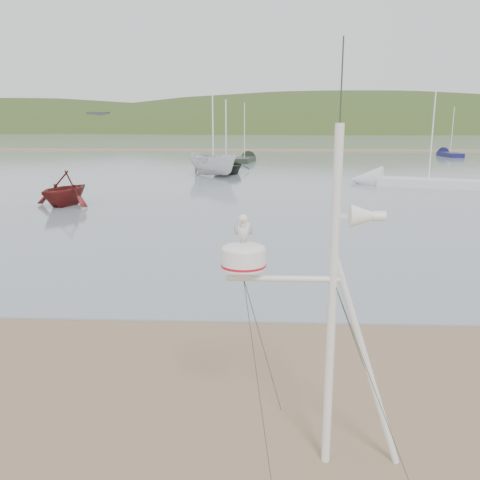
{
  "coord_description": "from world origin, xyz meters",
  "views": [
    {
      "loc": [
        1.98,
        -5.88,
        4.07
      ],
      "look_at": [
        1.67,
        1.0,
        2.47
      ],
      "focal_mm": 38.0,
      "sensor_mm": 36.0,
      "label": 1
    }
  ],
  "objects_px": {
    "mast_rig": "(324,374)",
    "boat_dark": "(226,140)",
    "boat_red": "(63,172)",
    "sailboat_dark_mid": "(247,159)",
    "sailboat_white_near": "(391,181)",
    "boat_white": "(213,143)",
    "sailboat_blue_far": "(445,154)"
  },
  "relations": [
    {
      "from": "mast_rig",
      "to": "boat_dark",
      "type": "relative_size",
      "value": 0.93
    },
    {
      "from": "boat_red",
      "to": "sailboat_white_near",
      "type": "bearing_deg",
      "value": 44.07
    },
    {
      "from": "mast_rig",
      "to": "sailboat_blue_far",
      "type": "xyz_separation_m",
      "value": [
        21.83,
        59.17,
        -0.89
      ]
    },
    {
      "from": "boat_dark",
      "to": "sailboat_white_near",
      "type": "distance_m",
      "value": 13.98
    },
    {
      "from": "sailboat_blue_far",
      "to": "mast_rig",
      "type": "bearing_deg",
      "value": -110.25
    },
    {
      "from": "boat_dark",
      "to": "sailboat_white_near",
      "type": "xyz_separation_m",
      "value": [
        11.43,
        -7.69,
        -2.39
      ]
    },
    {
      "from": "sailboat_white_near",
      "to": "sailboat_dark_mid",
      "type": "bearing_deg",
      "value": 115.7
    },
    {
      "from": "mast_rig",
      "to": "sailboat_dark_mid",
      "type": "bearing_deg",
      "value": 92.76
    },
    {
      "from": "boat_white",
      "to": "sailboat_blue_far",
      "type": "bearing_deg",
      "value": -2.81
    },
    {
      "from": "mast_rig",
      "to": "sailboat_white_near",
      "type": "xyz_separation_m",
      "value": [
        7.71,
        28.32,
        -0.89
      ]
    },
    {
      "from": "mast_rig",
      "to": "boat_red",
      "type": "height_order",
      "value": "mast_rig"
    },
    {
      "from": "boat_white",
      "to": "sailboat_white_near",
      "type": "distance_m",
      "value": 13.28
    },
    {
      "from": "boat_dark",
      "to": "sailboat_blue_far",
      "type": "bearing_deg",
      "value": 40.22
    },
    {
      "from": "boat_red",
      "to": "boat_white",
      "type": "distance_m",
      "value": 15.33
    },
    {
      "from": "sailboat_dark_mid",
      "to": "sailboat_white_near",
      "type": "relative_size",
      "value": 0.8
    },
    {
      "from": "mast_rig",
      "to": "boat_dark",
      "type": "distance_m",
      "value": 36.23
    },
    {
      "from": "boat_white",
      "to": "sailboat_dark_mid",
      "type": "height_order",
      "value": "sailboat_dark_mid"
    },
    {
      "from": "sailboat_dark_mid",
      "to": "boat_white",
      "type": "bearing_deg",
      "value": -97.39
    },
    {
      "from": "boat_red",
      "to": "sailboat_white_near",
      "type": "height_order",
      "value": "sailboat_white_near"
    },
    {
      "from": "sailboat_dark_mid",
      "to": "sailboat_white_near",
      "type": "height_order",
      "value": "sailboat_white_near"
    },
    {
      "from": "boat_dark",
      "to": "sailboat_dark_mid",
      "type": "relative_size",
      "value": 0.79
    },
    {
      "from": "sailboat_dark_mid",
      "to": "sailboat_white_near",
      "type": "xyz_separation_m",
      "value": [
        10.09,
        -20.98,
        -0.0
      ]
    },
    {
      "from": "boat_dark",
      "to": "sailboat_dark_mid",
      "type": "height_order",
      "value": "sailboat_dark_mid"
    },
    {
      "from": "sailboat_dark_mid",
      "to": "sailboat_white_near",
      "type": "bearing_deg",
      "value": -64.3
    },
    {
      "from": "boat_dark",
      "to": "sailboat_blue_far",
      "type": "height_order",
      "value": "sailboat_blue_far"
    },
    {
      "from": "boat_dark",
      "to": "boat_white",
      "type": "xyz_separation_m",
      "value": [
        -0.77,
        -2.92,
        -0.15
      ]
    },
    {
      "from": "boat_dark",
      "to": "sailboat_dark_mid",
      "type": "distance_m",
      "value": 13.56
    },
    {
      "from": "sailboat_blue_far",
      "to": "boat_white",
      "type": "bearing_deg",
      "value": -135.25
    },
    {
      "from": "sailboat_blue_far",
      "to": "sailboat_white_near",
      "type": "xyz_separation_m",
      "value": [
        -14.11,
        -30.85,
        -0.0
      ]
    },
    {
      "from": "mast_rig",
      "to": "sailboat_blue_far",
      "type": "relative_size",
      "value": 0.77
    },
    {
      "from": "sailboat_blue_far",
      "to": "sailboat_dark_mid",
      "type": "relative_size",
      "value": 0.96
    },
    {
      "from": "boat_red",
      "to": "sailboat_blue_far",
      "type": "height_order",
      "value": "sailboat_blue_far"
    }
  ]
}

